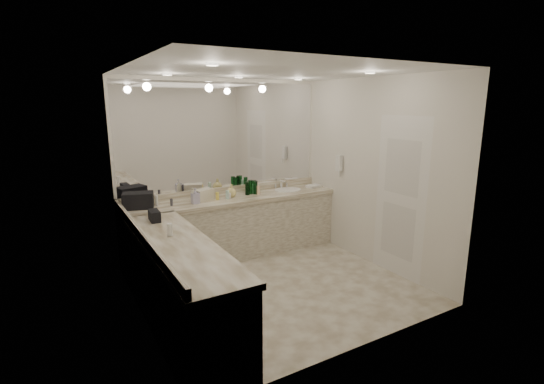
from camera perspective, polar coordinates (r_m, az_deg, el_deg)
floor at (r=5.11m, az=0.42°, el=-13.38°), size 3.20×3.20×0.00m
ceiling at (r=4.60m, az=0.47°, el=17.13°), size 3.20×3.20×0.00m
wall_back at (r=6.00m, az=-6.89°, el=3.56°), size 3.20×0.02×2.60m
wall_left at (r=4.12m, az=-19.07°, el=-1.28°), size 0.02×3.00×2.60m
wall_right at (r=5.65m, az=14.55°, el=2.67°), size 0.02×3.00×2.60m
vanity_back_base at (r=5.94m, az=-5.51°, el=-5.25°), size 3.20×0.60×0.84m
vanity_back_top at (r=5.81m, az=-5.56°, el=-1.05°), size 3.20×0.64×0.06m
vanity_left_base at (r=4.21m, az=-13.23°, el=-13.39°), size 0.60×2.40×0.84m
vanity_left_top at (r=4.03m, az=-13.42°, el=-7.61°), size 0.64×2.42×0.06m
backsplash_back at (r=6.05m, az=-6.73°, el=0.26°), size 3.20×0.04×0.10m
backsplash_left at (r=4.22m, az=-18.46°, el=-5.86°), size 0.04×3.00×0.10m
mirror_back at (r=5.93m, az=-6.97°, el=8.08°), size 3.12×0.01×1.55m
mirror_left at (r=4.04m, az=-19.39°, el=5.29°), size 0.01×2.92×1.55m
sink at (r=6.25m, az=2.32°, el=0.24°), size 0.44×0.44×0.03m
faucet at (r=6.41m, az=1.32°, el=1.24°), size 0.24×0.16×0.14m
wall_phone at (r=6.13m, az=9.68°, el=4.13°), size 0.06×0.10×0.24m
door at (r=5.36m, az=18.04°, el=-0.82°), size 0.02×0.82×2.10m
black_toiletry_bag at (r=5.44m, az=-18.81°, el=-1.12°), size 0.43×0.34×0.22m
black_bag_spill at (r=4.81m, az=-16.66°, el=-3.28°), size 0.12×0.24×0.13m
cream_cosmetic_case at (r=5.69m, az=-9.88°, el=-0.34°), size 0.31×0.25×0.16m
hand_towel at (r=6.49m, az=6.05°, el=0.86°), size 0.25×0.18×0.04m
lotion_left at (r=4.23m, az=-14.61°, el=-5.36°), size 0.06×0.06×0.13m
soap_bottle_a at (r=5.54m, az=-11.36°, el=-0.49°), size 0.10×0.10×0.21m
soap_bottle_b at (r=5.49m, az=-11.05°, el=-0.56°), size 0.10×0.11×0.22m
soap_bottle_c at (r=5.80m, az=-5.93°, el=0.19°), size 0.19×0.19×0.19m
green_bottle_0 at (r=5.99m, az=-3.15°, el=0.74°), size 0.07×0.07×0.21m
green_bottle_1 at (r=6.09m, az=-2.59°, el=0.84°), size 0.06×0.06×0.19m
green_bottle_2 at (r=5.97m, az=-2.42°, el=0.66°), size 0.07×0.07×0.20m
green_bottle_3 at (r=5.97m, az=-3.59°, el=0.58°), size 0.06×0.06×0.19m
green_bottle_4 at (r=5.92m, az=-3.59°, el=0.53°), size 0.07×0.07×0.20m
amenity_bottle_0 at (r=5.71m, az=-6.17°, el=-0.56°), size 0.04×0.04×0.08m
amenity_bottle_1 at (r=5.94m, az=-1.99°, el=0.28°), size 0.05×0.05×0.13m
amenity_bottle_2 at (r=6.04m, az=-2.58°, el=0.49°), size 0.06×0.06×0.14m
amenity_bottle_3 at (r=5.67m, az=-7.92°, el=-0.57°), size 0.05×0.05×0.11m
amenity_bottle_4 at (r=5.49m, az=-16.37°, el=-1.24°), size 0.04×0.04×0.14m
amenity_bottle_5 at (r=5.58m, az=-10.80°, el=-0.71°), size 0.05×0.05×0.14m
amenity_bottle_6 at (r=5.70m, az=-6.47°, el=-0.39°), size 0.05×0.05×0.12m
amenity_bottle_7 at (r=5.46m, az=-14.34°, el=-1.44°), size 0.04×0.04×0.10m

